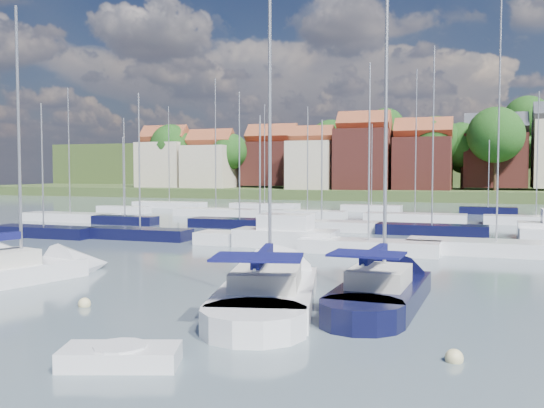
% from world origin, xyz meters
% --- Properties ---
extents(ground, '(260.00, 260.00, 0.00)m').
position_xyz_m(ground, '(0.00, 40.00, 0.00)').
color(ground, '#495963').
rests_on(ground, ground).
extents(sailboat_left, '(5.21, 10.52, 13.89)m').
position_xyz_m(sailboat_left, '(-12.86, 4.16, 0.36)').
color(sailboat_left, silver).
rests_on(sailboat_left, ground).
extents(sailboat_centre, '(6.46, 13.63, 17.83)m').
position_xyz_m(sailboat_centre, '(-0.74, 4.34, 0.35)').
color(sailboat_centre, silver).
rests_on(sailboat_centre, ground).
extents(sailboat_navy, '(3.27, 11.16, 15.37)m').
position_xyz_m(sailboat_navy, '(3.84, 5.42, 0.36)').
color(sailboat_navy, black).
rests_on(sailboat_navy, ground).
extents(tender, '(3.40, 2.38, 0.67)m').
position_xyz_m(tender, '(-1.58, -5.57, 0.26)').
color(tender, silver).
rests_on(tender, ground).
extents(buoy_c, '(0.48, 0.48, 0.48)m').
position_xyz_m(buoy_c, '(-6.93, 0.08, 0.00)').
color(buoy_c, beige).
rests_on(buoy_c, ground).
extents(buoy_d, '(0.44, 0.44, 0.44)m').
position_xyz_m(buoy_d, '(0.48, -2.92, 0.00)').
color(buoy_d, '#D85914').
rests_on(buoy_d, ground).
extents(buoy_e, '(0.48, 0.48, 0.48)m').
position_xyz_m(buoy_e, '(3.11, 5.47, 0.00)').
color(buoy_e, '#D85914').
rests_on(buoy_e, ground).
extents(buoy_f, '(0.51, 0.51, 0.51)m').
position_xyz_m(buoy_f, '(6.81, -2.20, 0.00)').
color(buoy_f, beige).
rests_on(buoy_f, ground).
extents(marina_field, '(79.62, 41.41, 15.93)m').
position_xyz_m(marina_field, '(1.91, 35.15, 0.43)').
color(marina_field, silver).
rests_on(marina_field, ground).
extents(far_shore_town, '(212.46, 90.00, 22.27)m').
position_xyz_m(far_shore_town, '(2.23, 132.67, 4.61)').
color(far_shore_town, '#3D4C26').
rests_on(far_shore_town, ground).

